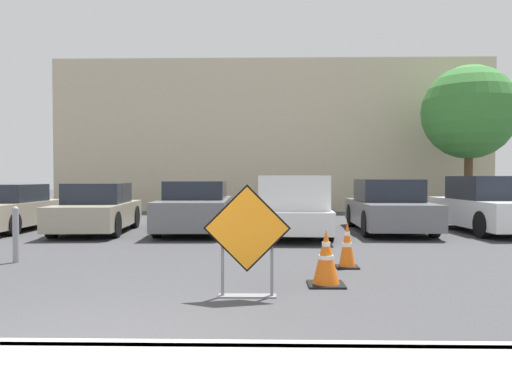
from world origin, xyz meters
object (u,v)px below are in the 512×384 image
(road_closed_sign, at_px, (247,237))
(pickup_truck, at_px, (293,208))
(parked_car_second, at_px, (9,209))
(parked_car_third, at_px, (97,210))
(bollard_nearest, at_px, (16,233))
(traffic_cone_nearest, at_px, (326,258))
(traffic_cone_second, at_px, (347,245))
(parked_car_fifth, at_px, (388,207))
(parked_car_fourth, at_px, (196,208))
(parked_car_sixth, at_px, (487,207))

(road_closed_sign, bearing_deg, pickup_truck, 82.19)
(parked_car_second, xyz_separation_m, parked_car_third, (2.78, -0.46, 0.02))
(bollard_nearest, bearing_deg, road_closed_sign, -30.64)
(traffic_cone_nearest, bearing_deg, traffic_cone_second, 69.50)
(parked_car_fifth, bearing_deg, road_closed_sign, 66.01)
(parked_car_second, distance_m, parked_car_fourth, 5.57)
(parked_car_second, xyz_separation_m, parked_car_fourth, (5.57, -0.18, 0.06))
(parked_car_third, xyz_separation_m, bollard_nearest, (0.20, -5.00, -0.11))
(parked_car_second, bearing_deg, parked_car_third, 170.91)
(bollard_nearest, bearing_deg, parked_car_sixth, 25.82)
(parked_car_fifth, distance_m, bollard_nearest, 9.80)
(road_closed_sign, xyz_separation_m, parked_car_second, (-7.35, 8.05, -0.16))
(parked_car_fifth, xyz_separation_m, bollard_nearest, (-8.16, -5.43, -0.15))
(parked_car_third, distance_m, bollard_nearest, 5.00)
(traffic_cone_second, relative_size, parked_car_sixth, 0.18)
(parked_car_second, distance_m, parked_car_sixth, 13.92)
(parked_car_fourth, distance_m, pickup_truck, 2.86)
(parked_car_sixth, relative_size, bollard_nearest, 4.28)
(traffic_cone_nearest, height_order, parked_car_second, parked_car_second)
(parked_car_sixth, bearing_deg, parked_car_fourth, -2.94)
(parked_car_second, relative_size, parked_car_third, 0.99)
(parked_car_fourth, height_order, parked_car_sixth, parked_car_sixth)
(traffic_cone_second, xyz_separation_m, parked_car_fourth, (-3.44, 5.68, 0.29))
(parked_car_third, height_order, parked_car_sixth, parked_car_sixth)
(road_closed_sign, distance_m, parked_car_fourth, 8.06)
(parked_car_second, xyz_separation_m, parked_car_fifth, (11.13, -0.02, 0.06))
(traffic_cone_nearest, distance_m, parked_car_fifth, 7.75)
(traffic_cone_second, relative_size, parked_car_fifth, 0.18)
(pickup_truck, bearing_deg, road_closed_sign, 84.41)
(traffic_cone_nearest, distance_m, pickup_truck, 6.41)
(traffic_cone_nearest, xyz_separation_m, parked_car_third, (-5.69, 6.84, 0.25))
(pickup_truck, relative_size, bollard_nearest, 5.28)
(road_closed_sign, bearing_deg, parked_car_third, 121.06)
(traffic_cone_nearest, distance_m, bollard_nearest, 5.80)
(parked_car_fourth, relative_size, pickup_truck, 0.84)
(traffic_cone_second, bearing_deg, road_closed_sign, -127.14)
(road_closed_sign, bearing_deg, parked_car_fourth, 102.81)
(parked_car_second, bearing_deg, road_closed_sign, 132.63)
(parked_car_second, xyz_separation_m, pickup_truck, (8.34, -0.89, 0.10))
(pickup_truck, height_order, parked_car_fifth, pickup_truck)
(traffic_cone_second, bearing_deg, parked_car_third, 139.03)
(traffic_cone_nearest, xyz_separation_m, parked_car_second, (-8.47, 7.29, 0.24))
(parked_car_second, height_order, parked_car_fourth, parked_car_fourth)
(traffic_cone_nearest, xyz_separation_m, parked_car_fifth, (2.66, 7.27, 0.30))
(parked_car_fourth, xyz_separation_m, parked_car_fifth, (5.57, 0.16, 0.01))
(traffic_cone_second, distance_m, parked_car_second, 10.75)
(traffic_cone_nearest, distance_m, parked_car_second, 11.18)
(traffic_cone_nearest, relative_size, parked_car_second, 0.20)
(traffic_cone_second, bearing_deg, traffic_cone_nearest, -110.50)
(traffic_cone_nearest, bearing_deg, road_closed_sign, -146.07)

